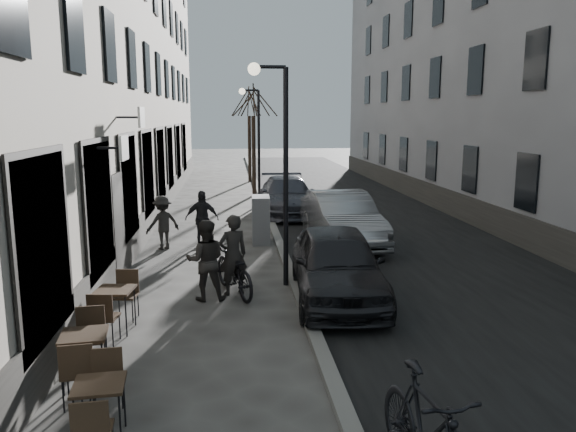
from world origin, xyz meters
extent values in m
plane|color=#3B3936|center=(0.00, 0.00, 0.00)|extent=(120.00, 120.00, 0.00)
cube|color=black|center=(3.85, 16.00, 0.00)|extent=(7.30, 60.00, 0.00)
cube|color=slate|center=(0.20, 16.00, 0.06)|extent=(0.25, 60.00, 0.12)
cube|color=#ADA091|center=(-6.00, 16.50, 8.00)|extent=(4.00, 35.00, 16.00)
cube|color=slate|center=(9.50, 16.50, 8.00)|extent=(4.00, 35.00, 16.00)
cylinder|color=black|center=(0.00, 6.00, 2.50)|extent=(0.12, 0.12, 5.00)
cylinder|color=black|center=(-0.35, 6.00, 5.00)|extent=(0.70, 0.08, 0.08)
sphere|color=#FFF2CC|center=(-0.70, 6.00, 4.95)|extent=(0.28, 0.28, 0.28)
cylinder|color=black|center=(0.00, 18.00, 2.50)|extent=(0.12, 0.12, 5.00)
cylinder|color=black|center=(-0.35, 18.00, 5.00)|extent=(0.70, 0.08, 0.08)
sphere|color=#FFF2CC|center=(-0.70, 18.00, 4.95)|extent=(0.28, 0.28, 0.28)
cylinder|color=black|center=(-0.10, 21.00, 1.95)|extent=(0.20, 0.20, 3.90)
cylinder|color=black|center=(-0.10, 27.00, 1.95)|extent=(0.20, 0.20, 3.90)
cube|color=black|center=(-2.90, -0.15, 0.73)|extent=(0.66, 0.66, 0.04)
cylinder|color=black|center=(-3.13, -0.43, 0.35)|extent=(0.02, 0.02, 0.71)
cylinder|color=black|center=(-2.62, -0.39, 0.35)|extent=(0.02, 0.02, 0.71)
cylinder|color=black|center=(-3.17, 0.08, 0.35)|extent=(0.02, 0.02, 0.71)
cylinder|color=black|center=(-2.66, 0.12, 0.35)|extent=(0.02, 0.02, 0.71)
cube|color=black|center=(-3.44, 1.34, 0.78)|extent=(0.73, 0.73, 0.04)
cylinder|color=black|center=(-3.69, 1.03, 0.38)|extent=(0.03, 0.03, 0.76)
cylinder|color=black|center=(-3.14, 1.09, 0.38)|extent=(0.03, 0.03, 0.76)
cylinder|color=black|center=(-3.75, 1.58, 0.38)|extent=(0.03, 0.03, 0.76)
cylinder|color=black|center=(-3.20, 1.64, 0.38)|extent=(0.03, 0.03, 0.76)
cube|color=black|center=(-3.42, 3.48, 0.79)|extent=(0.73, 0.73, 0.04)
cylinder|color=black|center=(-3.73, 3.23, 0.38)|extent=(0.03, 0.03, 0.77)
cylinder|color=black|center=(-3.18, 3.17, 0.38)|extent=(0.03, 0.03, 0.77)
cylinder|color=black|center=(-3.66, 3.78, 0.38)|extent=(0.03, 0.03, 0.77)
cylinder|color=black|center=(-3.11, 3.72, 0.38)|extent=(0.03, 0.03, 0.77)
cube|color=slate|center=(-0.34, 10.49, 0.74)|extent=(0.56, 0.99, 1.47)
imported|color=black|center=(-1.23, 5.44, 0.55)|extent=(1.42, 2.23, 1.11)
imported|color=black|center=(-1.23, 5.44, 0.90)|extent=(0.77, 0.64, 1.81)
imported|color=#282522|center=(-1.82, 5.11, 0.88)|extent=(0.88, 0.69, 1.76)
imported|color=#2D2A27|center=(-3.29, 9.95, 0.80)|extent=(1.20, 1.04, 1.61)
imported|color=black|center=(-2.15, 10.17, 0.86)|extent=(1.03, 0.47, 1.72)
imported|color=black|center=(1.00, 4.86, 0.78)|extent=(2.14, 4.70, 1.56)
imported|color=gray|center=(2.14, 10.09, 0.80)|extent=(2.02, 4.98, 1.61)
imported|color=#3E4049|center=(1.00, 15.58, 0.74)|extent=(2.10, 5.11, 1.48)
camera|label=1|loc=(-1.25, -6.70, 3.96)|focal=35.00mm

